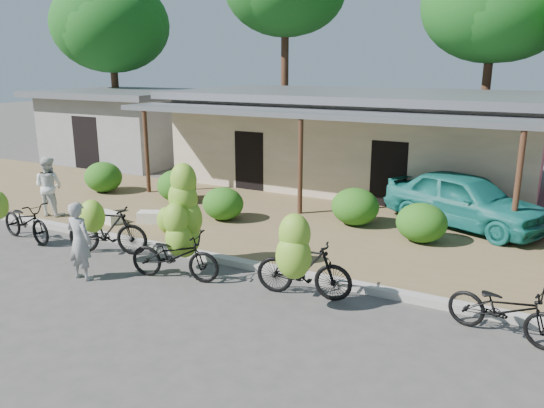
{
  "coord_description": "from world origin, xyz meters",
  "views": [
    {
      "loc": [
        6.22,
        -7.24,
        4.27
      ],
      "look_at": [
        0.73,
        3.03,
        1.2
      ],
      "focal_mm": 35.0,
      "sensor_mm": 36.0,
      "label": 1
    }
  ],
  "objects": [
    {
      "name": "loose_banana_b",
      "position": [
        -2.19,
        2.86,
        0.46
      ],
      "size": [
        0.54,
        0.46,
        0.68
      ],
      "primitive_type": "ellipsoid",
      "color": "#98CB32",
      "rests_on": "sidewalk"
    },
    {
      "name": "bike_right",
      "position": [
        2.39,
        1.05,
        0.76
      ],
      "size": [
        1.93,
        1.32,
        1.8
      ],
      "rotation": [
        0.0,
        0.0,
        1.72
      ],
      "color": "black",
      "rests_on": "ground"
    },
    {
      "name": "hedge_1",
      "position": [
        -3.99,
        5.56,
        0.61
      ],
      "size": [
        1.27,
        1.14,
        0.99
      ],
      "primitive_type": "ellipsoid",
      "color": "#235012",
      "rests_on": "sidewalk"
    },
    {
      "name": "tree_center_right",
      "position": [
        3.31,
        16.61,
        6.67
      ],
      "size": [
        5.73,
        5.66,
        8.83
      ],
      "color": "#4E2D1F",
      "rests_on": "ground"
    },
    {
      "name": "loose_banana_c",
      "position": [
        1.47,
        2.51,
        0.45
      ],
      "size": [
        0.53,
        0.45,
        0.67
      ],
      "primitive_type": "ellipsoid",
      "color": "#98CB32",
      "rests_on": "sidewalk"
    },
    {
      "name": "loose_banana_a",
      "position": [
        -2.35,
        3.08,
        0.41
      ],
      "size": [
        0.46,
        0.39,
        0.58
      ],
      "primitive_type": "ellipsoid",
      "color": "#98CB32",
      "rests_on": "sidewalk"
    },
    {
      "name": "teal_van",
      "position": [
        4.33,
        7.0,
        0.84
      ],
      "size": [
        4.58,
        3.2,
        1.45
      ],
      "primitive_type": "imported",
      "rotation": [
        0.0,
        0.0,
        1.18
      ],
      "color": "#1B7972",
      "rests_on": "sidewalk"
    },
    {
      "name": "shop_grey",
      "position": [
        -11.0,
        10.99,
        1.62
      ],
      "size": [
        7.0,
        6.0,
        3.15
      ],
      "color": "gray",
      "rests_on": "ground"
    },
    {
      "name": "hedge_3",
      "position": [
        1.77,
        5.78,
        0.62
      ],
      "size": [
        1.28,
        1.15,
        1.0
      ],
      "primitive_type": "ellipsoid",
      "color": "#235012",
      "rests_on": "sidewalk"
    },
    {
      "name": "sack_far",
      "position": [
        -4.21,
        2.84,
        0.26
      ],
      "size": [
        0.8,
        0.5,
        0.28
      ],
      "primitive_type": "cube",
      "rotation": [
        0.0,
        0.0,
        -0.17
      ],
      "color": "silver",
      "rests_on": "sidewalk"
    },
    {
      "name": "bike_far_left",
      "position": [
        -5.13,
        0.92,
        0.57
      ],
      "size": [
        1.99,
        1.34,
        1.41
      ],
      "rotation": [
        0.0,
        0.0,
        1.44
      ],
      "color": "black",
      "rests_on": "ground"
    },
    {
      "name": "sidewalk",
      "position": [
        0.0,
        5.0,
        0.06
      ],
      "size": [
        60.0,
        6.0,
        0.12
      ],
      "primitive_type": "cube",
      "color": "olive",
      "rests_on": "ground"
    },
    {
      "name": "bike_far_right",
      "position": [
        5.86,
        1.35,
        0.48
      ],
      "size": [
        1.93,
        1.02,
        0.96
      ],
      "rotation": [
        0.0,
        0.0,
        1.36
      ],
      "color": "black",
      "rests_on": "ground"
    },
    {
      "name": "tree_back_left",
      "position": [
        -13.69,
        13.11,
        6.24
      ],
      "size": [
        5.77,
        5.69,
        8.41
      ],
      "color": "#4E2D1F",
      "rests_on": "ground"
    },
    {
      "name": "hedge_0",
      "position": [
        -6.94,
        5.41,
        0.62
      ],
      "size": [
        1.29,
        1.16,
        1.01
      ],
      "primitive_type": "ellipsoid",
      "color": "#235012",
      "rests_on": "sidewalk"
    },
    {
      "name": "hedge_4",
      "position": [
        3.65,
        5.19,
        0.6
      ],
      "size": [
        1.22,
        1.1,
        0.95
      ],
      "primitive_type": "ellipsoid",
      "color": "#235012",
      "rests_on": "sidewalk"
    },
    {
      "name": "curb",
      "position": [
        0.0,
        2.0,
        0.07
      ],
      "size": [
        60.0,
        0.25,
        0.15
      ],
      "primitive_type": "cube",
      "color": "#A8A399",
      "rests_on": "ground"
    },
    {
      "name": "hedge_2",
      "position": [
        -1.59,
        4.53,
        0.57
      ],
      "size": [
        1.16,
        1.04,
        0.9
      ],
      "primitive_type": "ellipsoid",
      "color": "#235012",
      "rests_on": "sidewalk"
    },
    {
      "name": "bike_center",
      "position": [
        -0.38,
        1.03,
        0.88
      ],
      "size": [
        2.03,
        1.37,
        2.33
      ],
      "rotation": [
        0.0,
        0.0,
        1.78
      ],
      "color": "black",
      "rests_on": "ground"
    },
    {
      "name": "shop_main",
      "position": [
        0.0,
        10.93,
        1.72
      ],
      "size": [
        13.0,
        8.5,
        3.35
      ],
      "color": "beige",
      "rests_on": "ground"
    },
    {
      "name": "bystander",
      "position": [
        -6.15,
        2.6,
        0.96
      ],
      "size": [
        0.93,
        0.79,
        1.68
      ],
      "primitive_type": "imported",
      "rotation": [
        0.0,
        0.0,
        3.35
      ],
      "color": "silver",
      "rests_on": "sidewalk"
    },
    {
      "name": "sack_near",
      "position": [
        -3.1,
        3.41,
        0.27
      ],
      "size": [
        0.94,
        0.71,
        0.3
      ],
      "primitive_type": "cube",
      "rotation": [
        0.0,
        0.0,
        0.42
      ],
      "color": "silver",
      "rests_on": "sidewalk"
    },
    {
      "name": "vendor",
      "position": [
        -2.0,
        -0.12,
        0.82
      ],
      "size": [
        0.6,
        0.39,
        1.64
      ],
      "primitive_type": "imported",
      "rotation": [
        0.0,
        0.0,
        3.14
      ],
      "color": "gray",
      "rests_on": "ground"
    },
    {
      "name": "ground",
      "position": [
        0.0,
        0.0,
        0.0
      ],
      "size": [
        100.0,
        100.0,
        0.0
      ],
      "primitive_type": "plane",
      "color": "#43403E",
      "rests_on": "ground"
    },
    {
      "name": "bike_left",
      "position": [
        -2.59,
        1.16,
        0.65
      ],
      "size": [
        1.98,
        1.44,
        1.46
      ],
      "rotation": [
        0.0,
        0.0,
        1.92
      ],
      "color": "black",
      "rests_on": "ground"
    }
  ]
}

